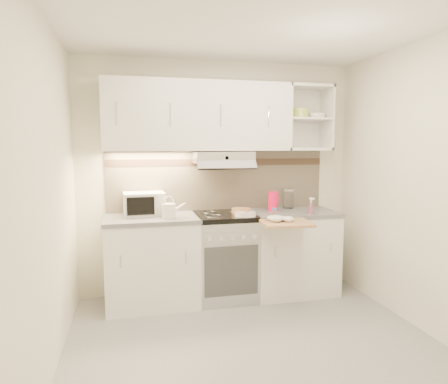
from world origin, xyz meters
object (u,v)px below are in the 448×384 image
at_px(glass_jar, 289,199).
at_px(cutting_board, 286,223).
at_px(spray_bottle, 311,207).
at_px(microwave, 144,204).
at_px(pink_pitcher, 273,201).
at_px(plate_stack, 245,214).
at_px(electric_range, 225,256).
at_px(watering_can, 170,210).

xyz_separation_m(glass_jar, cutting_board, (-0.29, -0.65, -0.14)).
relative_size(glass_jar, spray_bottle, 1.19).
bearing_deg(microwave, pink_pitcher, -5.29).
xyz_separation_m(plate_stack, pink_pitcher, (0.38, 0.23, 0.09)).
relative_size(plate_stack, glass_jar, 0.98).
xyz_separation_m(plate_stack, spray_bottle, (0.69, -0.04, 0.05)).
distance_m(electric_range, glass_jar, 0.98).
distance_m(plate_stack, cutting_board, 0.43).
height_order(microwave, glass_jar, microwave).
height_order(watering_can, cutting_board, watering_can).
bearing_deg(cutting_board, watering_can, 167.69).
bearing_deg(electric_range, microwave, 171.85).
xyz_separation_m(plate_stack, cutting_board, (0.32, -0.29, -0.05)).
relative_size(plate_stack, pink_pitcher, 1.02).
bearing_deg(pink_pitcher, cutting_board, -86.54).
relative_size(watering_can, glass_jar, 1.14).
bearing_deg(watering_can, microwave, 112.93).
bearing_deg(spray_bottle, glass_jar, 88.09).
bearing_deg(glass_jar, cutting_board, -114.42).
bearing_deg(electric_range, pink_pitcher, 5.51).
relative_size(microwave, glass_jar, 1.92).
height_order(watering_can, pink_pitcher, watering_can).
bearing_deg(microwave, plate_stack, -19.26).
xyz_separation_m(electric_range, glass_jar, (0.78, 0.18, 0.56)).
bearing_deg(pink_pitcher, electric_range, -164.40).
height_order(microwave, watering_can, microwave).
distance_m(microwave, pink_pitcher, 1.36).
relative_size(electric_range, watering_can, 3.61).
distance_m(electric_range, plate_stack, 0.53).
bearing_deg(cutting_board, plate_stack, 143.31).
bearing_deg(plate_stack, microwave, 163.34).
relative_size(spray_bottle, cutting_board, 0.40).
relative_size(watering_can, plate_stack, 1.16).
xyz_separation_m(electric_range, plate_stack, (0.17, -0.18, 0.47)).
xyz_separation_m(watering_can, pink_pitcher, (1.13, 0.17, 0.03)).
height_order(watering_can, plate_stack, watering_can).
bearing_deg(plate_stack, cutting_board, -42.73).
height_order(watering_can, glass_jar, same).
xyz_separation_m(spray_bottle, cutting_board, (-0.38, -0.25, -0.10)).
xyz_separation_m(pink_pitcher, spray_bottle, (0.32, -0.27, -0.03)).
bearing_deg(glass_jar, plate_stack, -149.75).
bearing_deg(spray_bottle, plate_stack, 162.91).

